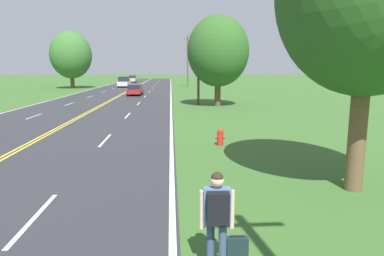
% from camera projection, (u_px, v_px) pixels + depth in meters
% --- Properties ---
extents(hitchhiker_person, '(0.61, 0.44, 1.80)m').
position_uv_depth(hitchhiker_person, '(217.00, 212.00, 5.88)').
color(hitchhiker_person, '#38476B').
rests_on(hitchhiker_person, ground).
extents(suitcase, '(0.39, 0.15, 0.66)m').
position_uv_depth(suitcase, '(237.00, 253.00, 6.06)').
color(suitcase, '#19282D').
rests_on(suitcase, ground).
extents(fire_hydrant, '(0.45, 0.29, 0.80)m').
position_uv_depth(fire_hydrant, '(220.00, 137.00, 15.86)').
color(fire_hydrant, red).
rests_on(fire_hydrant, ground).
extents(utility_pole_midground, '(1.80, 0.24, 7.21)m').
position_uv_depth(utility_pole_midground, '(198.00, 66.00, 33.28)').
color(utility_pole_midground, brown).
rests_on(utility_pole_midground, ground).
extents(utility_pole_far, '(1.80, 0.24, 9.67)m').
position_uv_depth(utility_pole_far, '(188.00, 61.00, 65.88)').
color(utility_pole_far, brown).
rests_on(utility_pole_far, ground).
extents(tree_left_verge, '(7.18, 7.18, 10.02)m').
position_uv_depth(tree_left_verge, '(71.00, 55.00, 60.32)').
color(tree_left_verge, brown).
rests_on(tree_left_verge, ground).
extents(tree_right_cluster, '(5.73, 5.73, 8.41)m').
position_uv_depth(tree_right_cluster, '(218.00, 51.00, 31.75)').
color(tree_right_cluster, brown).
rests_on(tree_right_cluster, ground).
extents(car_red_hatchback_approaching, '(1.93, 4.24, 1.45)m').
position_uv_depth(car_red_hatchback_approaching, '(135.00, 89.00, 45.38)').
color(car_red_hatchback_approaching, black).
rests_on(car_red_hatchback_approaching, ground).
extents(car_silver_van_mid_near, '(2.06, 4.82, 1.99)m').
position_uv_depth(car_silver_van_mid_near, '(124.00, 82.00, 64.95)').
color(car_silver_van_mid_near, black).
rests_on(car_silver_van_mid_near, ground).
extents(car_champagne_van_mid_far, '(1.88, 4.11, 1.77)m').
position_uv_depth(car_champagne_van_mid_far, '(133.00, 79.00, 87.27)').
color(car_champagne_van_mid_far, black).
rests_on(car_champagne_van_mid_far, ground).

